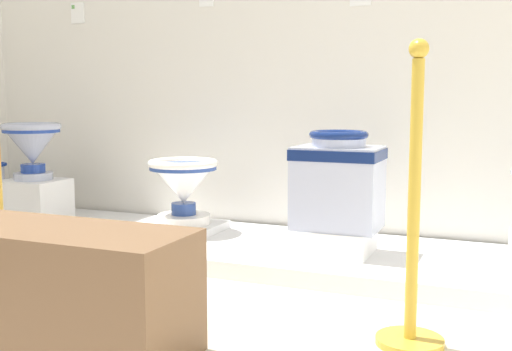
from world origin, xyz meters
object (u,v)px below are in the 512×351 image
(antique_toilet_tall_cobalt, at_px, (183,183))
(museum_bench, at_px, (25,284))
(plinth_block_broad_patterned, at_px, (35,201))
(antique_toilet_leftmost, at_px, (338,179))
(antique_toilet_broad_patterned, at_px, (32,144))
(info_placard_first, at_px, (78,13))
(stanchion_post_near_right, at_px, (413,247))
(plinth_block_leftmost, at_px, (337,240))
(plinth_block_tall_cobalt, at_px, (184,228))

(antique_toilet_tall_cobalt, relative_size, museum_bench, 0.33)
(plinth_block_broad_patterned, xyz_separation_m, antique_toilet_tall_cobalt, (0.95, 0.09, 0.14))
(antique_toilet_leftmost, bearing_deg, antique_toilet_broad_patterned, 178.76)
(plinth_block_broad_patterned, xyz_separation_m, info_placard_first, (-0.01, 0.46, 1.14))
(antique_toilet_leftmost, distance_m, stanchion_post_near_right, 0.92)
(antique_toilet_leftmost, relative_size, museum_bench, 0.39)
(antique_toilet_broad_patterned, distance_m, stanchion_post_near_right, 2.47)
(stanchion_post_near_right, bearing_deg, info_placard_first, 150.92)
(antique_toilet_leftmost, bearing_deg, plinth_block_broad_patterned, 178.76)
(plinth_block_broad_patterned, distance_m, plinth_block_leftmost, 1.85)
(antique_toilet_broad_patterned, height_order, info_placard_first, info_placard_first)
(antique_toilet_tall_cobalt, distance_m, stanchion_post_near_right, 1.65)
(antique_toilet_tall_cobalt, height_order, antique_toilet_leftmost, antique_toilet_leftmost)
(plinth_block_tall_cobalt, bearing_deg, antique_toilet_leftmost, -8.44)
(antique_toilet_broad_patterned, height_order, antique_toilet_leftmost, antique_toilet_broad_patterned)
(antique_toilet_tall_cobalt, xyz_separation_m, antique_toilet_leftmost, (0.90, -0.13, 0.08))
(stanchion_post_near_right, bearing_deg, plinth_block_leftmost, 120.56)
(antique_toilet_broad_patterned, relative_size, stanchion_post_near_right, 0.35)
(plinth_block_broad_patterned, distance_m, museum_bench, 1.73)
(antique_toilet_tall_cobalt, distance_m, plinth_block_leftmost, 0.93)
(plinth_block_broad_patterned, xyz_separation_m, antique_toilet_leftmost, (1.85, -0.04, 0.23))
(antique_toilet_tall_cobalt, distance_m, antique_toilet_leftmost, 0.91)
(antique_toilet_leftmost, height_order, stanchion_post_near_right, stanchion_post_near_right)
(plinth_block_tall_cobalt, bearing_deg, info_placard_first, 158.91)
(plinth_block_tall_cobalt, height_order, info_placard_first, info_placard_first)
(plinth_block_leftmost, bearing_deg, antique_toilet_leftmost, -90.00)
(plinth_block_tall_cobalt, distance_m, stanchion_post_near_right, 1.66)
(antique_toilet_broad_patterned, height_order, plinth_block_tall_cobalt, antique_toilet_broad_patterned)
(antique_toilet_leftmost, bearing_deg, stanchion_post_near_right, -59.44)
(plinth_block_broad_patterned, bearing_deg, info_placard_first, 90.78)
(stanchion_post_near_right, bearing_deg, antique_toilet_broad_patterned, 160.30)
(plinth_block_tall_cobalt, relative_size, plinth_block_leftmost, 1.19)
(plinth_block_tall_cobalt, relative_size, museum_bench, 0.33)
(plinth_block_tall_cobalt, bearing_deg, plinth_block_leftmost, -8.44)
(antique_toilet_tall_cobalt, height_order, plinth_block_leftmost, antique_toilet_tall_cobalt)
(plinth_block_broad_patterned, height_order, plinth_block_tall_cobalt, plinth_block_broad_patterned)
(info_placard_first, bearing_deg, stanchion_post_near_right, -29.08)
(plinth_block_leftmost, xyz_separation_m, info_placard_first, (-1.86, 0.50, 1.21))
(antique_toilet_broad_patterned, height_order, stanchion_post_near_right, stanchion_post_near_right)
(plinth_block_broad_patterned, relative_size, museum_bench, 0.30)
(antique_toilet_broad_patterned, bearing_deg, plinth_block_leftmost, -1.24)
(antique_toilet_tall_cobalt, bearing_deg, plinth_block_leftmost, -8.44)
(plinth_block_broad_patterned, xyz_separation_m, plinth_block_tall_cobalt, (0.95, 0.09, -0.10))
(plinth_block_leftmost, bearing_deg, plinth_block_tall_cobalt, 171.56)
(plinth_block_tall_cobalt, bearing_deg, antique_toilet_broad_patterned, -174.41)
(plinth_block_broad_patterned, distance_m, info_placard_first, 1.23)
(plinth_block_tall_cobalt, relative_size, stanchion_post_near_right, 0.39)
(antique_toilet_broad_patterned, height_order, museum_bench, antique_toilet_broad_patterned)
(stanchion_post_near_right, distance_m, museum_bench, 1.28)
(antique_toilet_broad_patterned, xyz_separation_m, antique_toilet_leftmost, (1.85, -0.04, -0.11))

